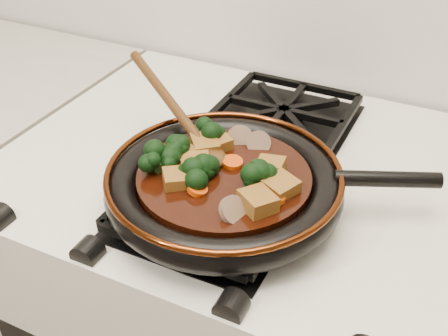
% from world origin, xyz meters
% --- Properties ---
extents(burner_grate_front, '(0.23, 0.23, 0.03)m').
position_xyz_m(burner_grate_front, '(0.00, 1.55, 0.91)').
color(burner_grate_front, black).
rests_on(burner_grate_front, stove).
extents(burner_grate_back, '(0.23, 0.23, 0.03)m').
position_xyz_m(burner_grate_back, '(0.00, 1.83, 0.91)').
color(burner_grate_back, black).
rests_on(burner_grate_back, stove).
extents(skillet, '(0.43, 0.32, 0.05)m').
position_xyz_m(skillet, '(0.01, 1.57, 0.94)').
color(skillet, black).
rests_on(skillet, burner_grate_front).
extents(braising_sauce, '(0.23, 0.23, 0.02)m').
position_xyz_m(braising_sauce, '(0.01, 1.57, 0.95)').
color(braising_sauce, black).
rests_on(braising_sauce, skillet).
extents(tofu_cube_0, '(0.05, 0.05, 0.02)m').
position_xyz_m(tofu_cube_0, '(-0.02, 1.63, 0.97)').
color(tofu_cube_0, brown).
rests_on(tofu_cube_0, braising_sauce).
extents(tofu_cube_1, '(0.05, 0.06, 0.03)m').
position_xyz_m(tofu_cube_1, '(-0.04, 1.61, 0.97)').
color(tofu_cube_1, brown).
rests_on(tofu_cube_1, braising_sauce).
extents(tofu_cube_2, '(0.05, 0.05, 0.02)m').
position_xyz_m(tofu_cube_2, '(-0.03, 1.52, 0.97)').
color(tofu_cube_2, brown).
rests_on(tofu_cube_2, braising_sauce).
extents(tofu_cube_3, '(0.03, 0.04, 0.02)m').
position_xyz_m(tofu_cube_3, '(-0.05, 1.64, 0.97)').
color(tofu_cube_3, brown).
rests_on(tofu_cube_3, braising_sauce).
extents(tofu_cube_4, '(0.06, 0.06, 0.03)m').
position_xyz_m(tofu_cube_4, '(0.08, 1.52, 0.97)').
color(tofu_cube_4, brown).
rests_on(tofu_cube_4, braising_sauce).
extents(tofu_cube_5, '(0.04, 0.05, 0.02)m').
position_xyz_m(tofu_cube_5, '(-0.06, 1.58, 0.97)').
color(tofu_cube_5, brown).
rests_on(tofu_cube_5, braising_sauce).
extents(tofu_cube_6, '(0.05, 0.05, 0.02)m').
position_xyz_m(tofu_cube_6, '(0.09, 1.57, 0.97)').
color(tofu_cube_6, brown).
rests_on(tofu_cube_6, braising_sauce).
extents(tofu_cube_7, '(0.04, 0.04, 0.02)m').
position_xyz_m(tofu_cube_7, '(0.07, 1.60, 0.97)').
color(tofu_cube_7, brown).
rests_on(tofu_cube_7, braising_sauce).
extents(tofu_cube_8, '(0.05, 0.05, 0.03)m').
position_xyz_m(tofu_cube_8, '(-0.03, 1.56, 0.97)').
color(tofu_cube_8, brown).
rests_on(tofu_cube_8, braising_sauce).
extents(broccoli_floret_0, '(0.08, 0.08, 0.06)m').
position_xyz_m(broccoli_floret_0, '(0.07, 1.57, 0.97)').
color(broccoli_floret_0, black).
rests_on(broccoli_floret_0, braising_sauce).
extents(broccoli_floret_1, '(0.08, 0.07, 0.07)m').
position_xyz_m(broccoli_floret_1, '(-0.07, 1.54, 0.97)').
color(broccoli_floret_1, black).
rests_on(broccoli_floret_1, braising_sauce).
extents(broccoli_floret_2, '(0.08, 0.08, 0.06)m').
position_xyz_m(broccoli_floret_2, '(-0.02, 1.56, 0.97)').
color(broccoli_floret_2, black).
rests_on(broccoli_floret_2, braising_sauce).
extents(broccoli_floret_3, '(0.08, 0.08, 0.06)m').
position_xyz_m(broccoli_floret_3, '(-0.03, 1.54, 0.97)').
color(broccoli_floret_3, black).
rests_on(broccoli_floret_3, braising_sauce).
extents(broccoli_floret_4, '(0.09, 0.08, 0.07)m').
position_xyz_m(broccoli_floret_4, '(-0.01, 1.54, 0.97)').
color(broccoli_floret_4, black).
rests_on(broccoli_floret_4, braising_sauce).
extents(broccoli_floret_5, '(0.08, 0.07, 0.06)m').
position_xyz_m(broccoli_floret_5, '(-0.04, 1.63, 0.97)').
color(broccoli_floret_5, black).
rests_on(broccoli_floret_5, braising_sauce).
extents(broccoli_floret_6, '(0.10, 0.09, 0.08)m').
position_xyz_m(broccoli_floret_6, '(-0.06, 1.57, 0.97)').
color(broccoli_floret_6, black).
rests_on(broccoli_floret_6, braising_sauce).
extents(carrot_coin_0, '(0.03, 0.03, 0.01)m').
position_xyz_m(carrot_coin_0, '(0.01, 1.59, 0.96)').
color(carrot_coin_0, '#CC3F05').
rests_on(carrot_coin_0, braising_sauce).
extents(carrot_coin_1, '(0.03, 0.03, 0.02)m').
position_xyz_m(carrot_coin_1, '(-0.04, 1.54, 0.96)').
color(carrot_coin_1, '#CC3F05').
rests_on(carrot_coin_1, braising_sauce).
extents(carrot_coin_2, '(0.03, 0.03, 0.01)m').
position_xyz_m(carrot_coin_2, '(-0.05, 1.56, 0.96)').
color(carrot_coin_2, '#CC3F05').
rests_on(carrot_coin_2, braising_sauce).
extents(carrot_coin_3, '(0.03, 0.03, 0.02)m').
position_xyz_m(carrot_coin_3, '(-0.00, 1.52, 0.96)').
color(carrot_coin_3, '#CC3F05').
rests_on(carrot_coin_3, braising_sauce).
extents(carrot_coin_4, '(0.03, 0.03, 0.01)m').
position_xyz_m(carrot_coin_4, '(0.09, 1.55, 0.96)').
color(carrot_coin_4, '#CC3F05').
rests_on(carrot_coin_4, braising_sauce).
extents(mushroom_slice_0, '(0.04, 0.04, 0.03)m').
position_xyz_m(mushroom_slice_0, '(0.06, 1.50, 0.97)').
color(mushroom_slice_0, brown).
rests_on(mushroom_slice_0, braising_sauce).
extents(mushroom_slice_1, '(0.05, 0.04, 0.04)m').
position_xyz_m(mushroom_slice_1, '(-0.00, 1.65, 0.97)').
color(mushroom_slice_1, brown).
rests_on(mushroom_slice_1, braising_sauce).
extents(mushroom_slice_2, '(0.04, 0.05, 0.03)m').
position_xyz_m(mushroom_slice_2, '(-0.05, 1.63, 0.97)').
color(mushroom_slice_2, brown).
rests_on(mushroom_slice_2, braising_sauce).
extents(mushroom_slice_3, '(0.04, 0.03, 0.03)m').
position_xyz_m(mushroom_slice_3, '(-0.07, 1.55, 0.97)').
color(mushroom_slice_3, brown).
rests_on(mushroom_slice_3, braising_sauce).
extents(mushroom_slice_4, '(0.04, 0.04, 0.03)m').
position_xyz_m(mushroom_slice_4, '(0.03, 1.65, 0.97)').
color(mushroom_slice_4, brown).
rests_on(mushroom_slice_4, braising_sauce).
extents(wooden_spoon, '(0.15, 0.11, 0.25)m').
position_xyz_m(wooden_spoon, '(-0.08, 1.63, 0.98)').
color(wooden_spoon, '#42260E').
rests_on(wooden_spoon, braising_sauce).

